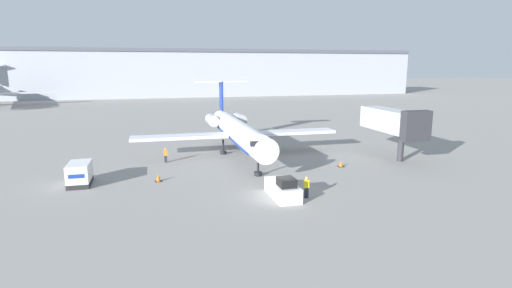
{
  "coord_description": "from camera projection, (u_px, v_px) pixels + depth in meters",
  "views": [
    {
      "loc": [
        -10.04,
        -30.84,
        10.93
      ],
      "look_at": [
        0.0,
        7.85,
        3.13
      ],
      "focal_mm": 28.0,
      "sensor_mm": 36.0,
      "label": 1
    }
  ],
  "objects": [
    {
      "name": "pushback_tug",
      "position": [
        283.0,
        189.0,
        33.79
      ],
      "size": [
        1.92,
        4.66,
        1.94
      ],
      "color": "silver",
      "rests_on": "ground"
    },
    {
      "name": "ground_plane",
      "position": [
        279.0,
        197.0,
        33.87
      ],
      "size": [
        600.0,
        600.0,
        0.0
      ],
      "primitive_type": "plane",
      "color": "gray"
    },
    {
      "name": "worker_by_wing",
      "position": [
        166.0,
        155.0,
        46.02
      ],
      "size": [
        0.4,
        0.24,
        1.67
      ],
      "color": "#232838",
      "rests_on": "ground"
    },
    {
      "name": "terminal_building",
      "position": [
        179.0,
        73.0,
        146.24
      ],
      "size": [
        180.0,
        16.8,
        17.04
      ],
      "color": "#9EA3AD",
      "rests_on": "ground"
    },
    {
      "name": "jet_bridge",
      "position": [
        393.0,
        122.0,
        47.69
      ],
      "size": [
        3.2,
        10.42,
        6.19
      ],
      "color": "#2D2D33",
      "rests_on": "ground"
    },
    {
      "name": "luggage_cart",
      "position": [
        80.0,
        174.0,
        37.27
      ],
      "size": [
        1.93,
        3.5,
        2.11
      ],
      "color": "#232326",
      "rests_on": "ground"
    },
    {
      "name": "worker_near_tug",
      "position": [
        307.0,
        187.0,
        33.55
      ],
      "size": [
        0.4,
        0.26,
        1.85
      ],
      "color": "#232838",
      "rests_on": "ground"
    },
    {
      "name": "airplane_main",
      "position": [
        237.0,
        130.0,
        49.86
      ],
      "size": [
        25.73,
        25.73,
        8.84
      ],
      "color": "silver",
      "rests_on": "ground"
    },
    {
      "name": "traffic_cone_right",
      "position": [
        341.0,
        164.0,
        44.12
      ],
      "size": [
        0.66,
        0.66,
        0.67
      ],
      "color": "black",
      "rests_on": "ground"
    },
    {
      "name": "traffic_cone_left",
      "position": [
        158.0,
        178.0,
        38.5
      ],
      "size": [
        0.63,
        0.63,
        0.78
      ],
      "color": "black",
      "rests_on": "ground"
    }
  ]
}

